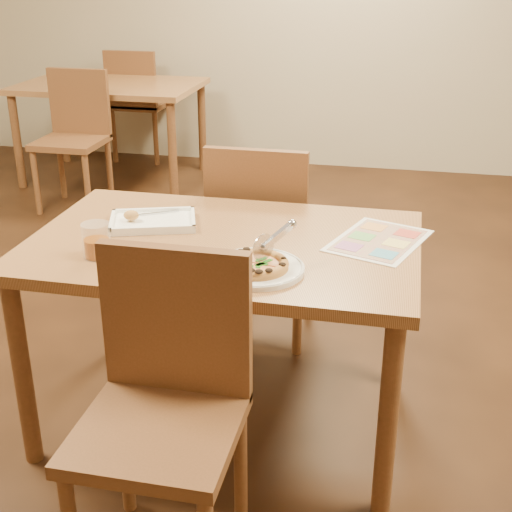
% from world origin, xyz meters
% --- Properties ---
extents(room, '(7.00, 7.00, 7.00)m').
position_xyz_m(room, '(0.00, 0.00, 1.35)').
color(room, '#351D0E').
rests_on(room, ground).
extents(dining_table, '(1.30, 0.85, 0.72)m').
position_xyz_m(dining_table, '(0.00, 0.00, 0.63)').
color(dining_table, '#9E6B3F').
rests_on(dining_table, ground).
extents(chair_near, '(0.42, 0.42, 0.47)m').
position_xyz_m(chair_near, '(0.00, -0.60, 0.57)').
color(chair_near, brown).
rests_on(chair_near, ground).
extents(chair_far, '(0.42, 0.42, 0.47)m').
position_xyz_m(chair_far, '(-0.00, 0.60, 0.57)').
color(chair_far, brown).
rests_on(chair_far, ground).
extents(bg_table, '(1.30, 0.85, 0.72)m').
position_xyz_m(bg_table, '(-1.60, 2.80, 0.63)').
color(bg_table, '#9E6B3F').
rests_on(bg_table, ground).
extents(bg_chair_near, '(0.42, 0.42, 0.47)m').
position_xyz_m(bg_chair_near, '(-1.60, 2.20, 0.57)').
color(bg_chair_near, brown).
rests_on(bg_chair_near, ground).
extents(bg_chair_far, '(0.42, 0.42, 0.47)m').
position_xyz_m(bg_chair_far, '(-1.60, 3.30, 0.57)').
color(bg_chair_far, brown).
rests_on(bg_chair_far, ground).
extents(plate, '(0.39, 0.39, 0.02)m').
position_xyz_m(plate, '(0.16, -0.22, 0.73)').
color(plate, silver).
rests_on(plate, dining_table).
extents(pizza, '(0.20, 0.20, 0.03)m').
position_xyz_m(pizza, '(0.16, -0.23, 0.75)').
color(pizza, '#C29142').
rests_on(pizza, plate).
extents(pizza_cutter, '(0.10, 0.14, 0.10)m').
position_xyz_m(pizza_cutter, '(0.20, -0.18, 0.81)').
color(pizza_cutter, silver).
rests_on(pizza_cutter, pizza).
extents(appetizer_tray, '(0.35, 0.29, 0.06)m').
position_xyz_m(appetizer_tray, '(-0.28, 0.08, 0.73)').
color(appetizer_tray, white).
rests_on(appetizer_tray, dining_table).
extents(glass_tumbler, '(0.09, 0.09, 0.11)m').
position_xyz_m(glass_tumbler, '(-0.35, -0.22, 0.77)').
color(glass_tumbler, '#8C410A').
rests_on(glass_tumbler, dining_table).
extents(menu, '(0.37, 0.43, 0.00)m').
position_xyz_m(menu, '(0.51, 0.10, 0.72)').
color(menu, silver).
rests_on(menu, dining_table).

